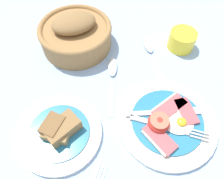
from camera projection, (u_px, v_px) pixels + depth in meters
ground_plane at (137, 120)px, 0.54m from camera, size 3.00×3.00×0.00m
breakfast_plate at (167, 121)px, 0.52m from camera, size 0.24×0.24×0.04m
bread_plate at (59, 132)px, 0.51m from camera, size 0.20×0.20×0.05m
sugar_cup at (182, 39)px, 0.65m from camera, size 0.08×0.08×0.06m
bread_basket at (76, 34)px, 0.65m from camera, size 0.22×0.22×0.11m
teaspoon_by_saucer at (112, 75)px, 0.61m from camera, size 0.03×0.19×0.01m
teaspoon_near_cup at (150, 51)px, 0.66m from camera, size 0.04×0.19×0.01m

